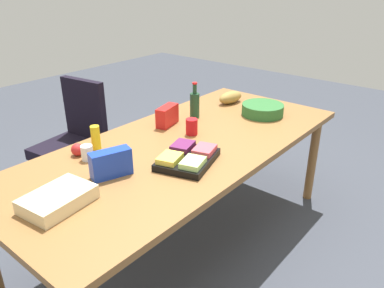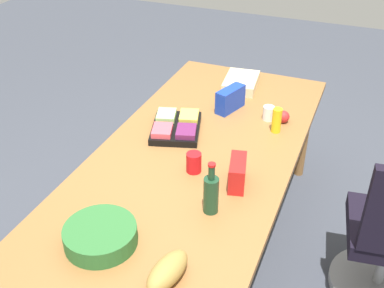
% 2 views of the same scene
% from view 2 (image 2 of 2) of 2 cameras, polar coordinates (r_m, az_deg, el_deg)
% --- Properties ---
extents(ground_plane, '(10.00, 10.00, 0.00)m').
position_cam_2_polar(ground_plane, '(3.15, 0.35, -13.03)').
color(ground_plane, '#3B3F49').
extents(conference_table, '(2.43, 1.07, 0.78)m').
position_cam_2_polar(conference_table, '(2.69, 0.41, -2.39)').
color(conference_table, brown).
rests_on(conference_table, ground).
extents(salad_bowl, '(0.39, 0.39, 0.09)m').
position_cam_2_polar(salad_bowl, '(2.11, -10.95, -10.76)').
color(salad_bowl, '#2B652E').
rests_on(salad_bowl, conference_table).
extents(bread_loaf, '(0.26, 0.15, 0.10)m').
position_cam_2_polar(bread_loaf, '(1.93, -2.96, -15.02)').
color(bread_loaf, olive).
rests_on(bread_loaf, conference_table).
extents(mustard_bottle, '(0.07, 0.07, 0.15)m').
position_cam_2_polar(mustard_bottle, '(2.86, 10.15, 2.82)').
color(mustard_bottle, yellow).
rests_on(mustard_bottle, conference_table).
extents(chip_bag_red, '(0.21, 0.12, 0.14)m').
position_cam_2_polar(chip_bag_red, '(2.39, 5.49, -3.46)').
color(chip_bag_red, red).
rests_on(chip_bag_red, conference_table).
extents(wine_bottle, '(0.08, 0.08, 0.27)m').
position_cam_2_polar(wine_bottle, '(2.20, 2.30, -5.95)').
color(wine_bottle, '#1B3E26').
rests_on(wine_bottle, conference_table).
extents(fruit_platter, '(0.43, 0.37, 0.07)m').
position_cam_2_polar(fruit_platter, '(2.84, -1.93, 2.12)').
color(fruit_platter, black).
rests_on(fruit_platter, conference_table).
extents(apple_red, '(0.09, 0.09, 0.08)m').
position_cam_2_polar(apple_red, '(2.98, 10.93, 3.24)').
color(apple_red, red).
rests_on(apple_red, conference_table).
extents(red_solo_cup, '(0.10, 0.10, 0.11)m').
position_cam_2_polar(red_solo_cup, '(2.48, 0.22, -2.24)').
color(red_solo_cup, red).
rests_on(red_solo_cup, conference_table).
extents(chip_bag_blue, '(0.23, 0.15, 0.15)m').
position_cam_2_polar(chip_bag_blue, '(3.07, 4.64, 5.40)').
color(chip_bag_blue, '#1839B3').
rests_on(chip_bag_blue, conference_table).
extents(paper_cup, '(0.08, 0.08, 0.09)m').
position_cam_2_polar(paper_cup, '(2.99, 9.20, 3.69)').
color(paper_cup, white).
rests_on(paper_cup, conference_table).
extents(sheet_cake, '(0.34, 0.26, 0.07)m').
position_cam_2_polar(sheet_cake, '(3.39, 5.92, 7.38)').
color(sheet_cake, beige).
rests_on(sheet_cake, conference_table).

